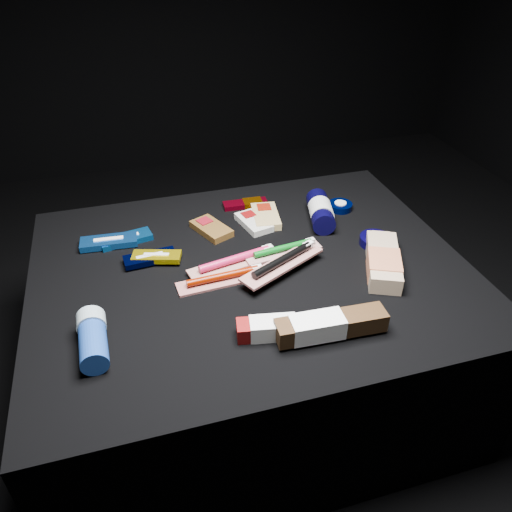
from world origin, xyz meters
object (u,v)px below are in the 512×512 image
object	(u,v)px
deodorant_stick	(93,339)
bodywash_bottle	(383,262)
lotion_bottle	(320,211)
toothpaste_carton_red	(281,328)

from	to	relation	value
deodorant_stick	bodywash_bottle	bearing A→B (deg)	4.91
lotion_bottle	bodywash_bottle	xyz separation A→B (m)	(0.06, -0.24, -0.01)
lotion_bottle	deodorant_stick	world-z (taller)	lotion_bottle
bodywash_bottle	deodorant_stick	size ratio (longest dim) A/B	1.57
bodywash_bottle	deodorant_stick	distance (m)	0.64
deodorant_stick	toothpaste_carton_red	xyz separation A→B (m)	(0.35, -0.06, -0.01)
toothpaste_carton_red	lotion_bottle	bearing A→B (deg)	68.63
lotion_bottle	deodorant_stick	xyz separation A→B (m)	(-0.58, -0.31, -0.00)
lotion_bottle	deodorant_stick	size ratio (longest dim) A/B	1.43
deodorant_stick	toothpaste_carton_red	world-z (taller)	deodorant_stick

